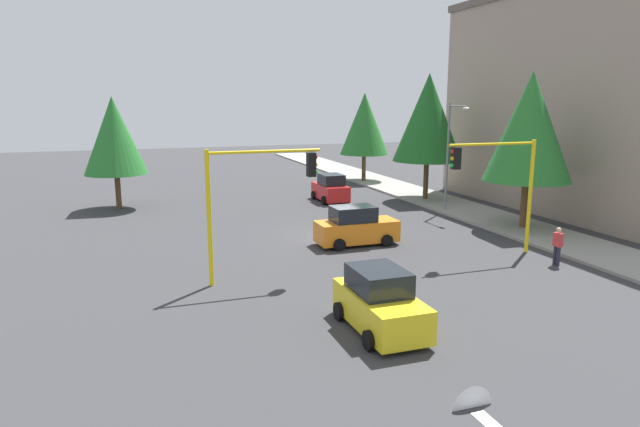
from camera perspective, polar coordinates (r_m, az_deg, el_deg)
ground_plane at (r=29.97m, az=1.61°, el=-2.31°), size 120.00×120.00×0.00m
sidewalk_kerb at (r=39.02m, az=13.50°, el=0.74°), size 80.00×4.00×0.15m
lane_arrow_near at (r=18.75m, az=5.63°, el=-10.99°), size 2.40×1.10×1.10m
lane_arrow_mid at (r=14.12m, az=16.50°, el=-19.47°), size 2.40×1.10×1.10m
apartment_block at (r=40.90m, az=26.14°, el=10.33°), size 21.02×9.30×14.24m
traffic_signal_near_right at (r=21.97m, az=-6.57°, el=2.64°), size 0.36×4.59×5.35m
traffic_signal_near_left at (r=26.78m, az=17.77°, el=3.79°), size 0.36×4.59×5.37m
street_lamp_curbside at (r=36.61m, az=13.26°, el=6.81°), size 2.15×0.28×7.00m
tree_roadside_far at (r=49.41m, az=4.56°, el=9.10°), size 4.25×4.25×7.78m
tree_roadside_near at (r=32.75m, az=20.62°, el=8.27°), size 4.75×4.75×8.70m
tree_roadside_mid at (r=40.68m, az=10.99°, el=9.58°), size 4.91×4.91×9.01m
tree_opposite_side at (r=39.26m, az=-20.29°, el=7.46°), size 4.06×4.06×7.42m
car_orange at (r=28.08m, az=3.68°, el=-1.40°), size 1.97×4.09×1.98m
car_yellow at (r=17.91m, az=6.15°, el=-9.04°), size 3.90×2.07×1.98m
car_red at (r=40.07m, az=1.08°, el=2.53°), size 3.64×2.01×1.98m
pedestrian_crossing at (r=26.70m, az=23.10°, el=-2.97°), size 0.40×0.24×1.70m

